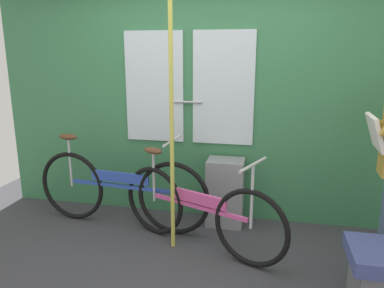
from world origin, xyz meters
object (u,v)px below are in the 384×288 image
object	(u,v)px
bicycle_near_door	(120,189)
handrail_pole	(172,118)
trash_bin_by_wall	(225,192)
bicycle_leaning_behind	(198,210)

from	to	relation	value
bicycle_near_door	handrail_pole	world-z (taller)	handrail_pole
bicycle_near_door	trash_bin_by_wall	distance (m)	1.04
bicycle_near_door	bicycle_leaning_behind	distance (m)	0.87
trash_bin_by_wall	handrail_pole	size ratio (longest dim) A/B	0.29
bicycle_leaning_behind	trash_bin_by_wall	xyz separation A→B (m)	(0.18, 0.53, -0.02)
bicycle_leaning_behind	handrail_pole	distance (m)	0.83
bicycle_leaning_behind	bicycle_near_door	bearing A→B (deg)	-175.33
bicycle_near_door	handrail_pole	size ratio (longest dim) A/B	0.78
bicycle_near_door	bicycle_leaning_behind	bearing A→B (deg)	-12.21
trash_bin_by_wall	handrail_pole	xyz separation A→B (m)	(-0.39, -0.54, 0.82)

